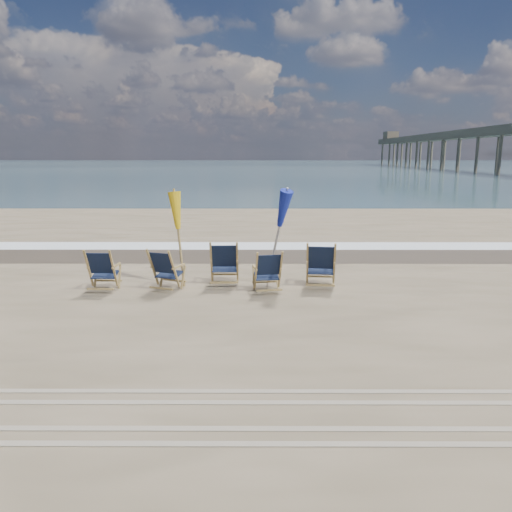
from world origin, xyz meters
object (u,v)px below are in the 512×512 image
at_px(beach_chair_2, 237,263).
at_px(fishing_pier, 494,144).
at_px(beach_chair_1, 174,271).
at_px(umbrella_blue, 276,208).
at_px(beach_chair_0, 114,270).
at_px(beach_chair_4, 334,266).
at_px(umbrella_yellow, 179,216).
at_px(beach_chair_3, 281,271).

xyz_separation_m(beach_chair_2, fishing_pier, (38.44, 70.88, 4.11)).
xyz_separation_m(beach_chair_1, umbrella_blue, (2.27, 0.55, 1.33)).
relative_size(beach_chair_0, beach_chair_4, 0.91).
distance_m(beach_chair_2, umbrella_blue, 1.56).
xyz_separation_m(umbrella_yellow, fishing_pier, (39.76, 70.89, 3.00)).
bearing_deg(umbrella_yellow, fishing_pier, 60.71).
height_order(beach_chair_1, umbrella_yellow, umbrella_yellow).
xyz_separation_m(beach_chair_4, umbrella_yellow, (-3.54, 0.26, 1.11)).
xyz_separation_m(beach_chair_2, umbrella_yellow, (-1.32, -0.01, 1.11)).
height_order(beach_chair_3, umbrella_blue, umbrella_blue).
distance_m(beach_chair_0, beach_chair_4, 4.95).
height_order(beach_chair_4, umbrella_yellow, umbrella_yellow).
distance_m(beach_chair_3, umbrella_yellow, 2.65).
xyz_separation_m(beach_chair_0, umbrella_blue, (3.62, 0.52, 1.32)).
relative_size(beach_chair_0, umbrella_yellow, 0.46).
bearing_deg(beach_chair_1, umbrella_yellow, -74.27).
bearing_deg(beach_chair_3, beach_chair_2, -39.93).
xyz_separation_m(beach_chair_0, beach_chair_2, (2.72, 0.56, 0.04)).
xyz_separation_m(beach_chair_1, fishing_pier, (39.81, 71.47, 4.16)).
bearing_deg(umbrella_blue, beach_chair_4, -10.23).
xyz_separation_m(beach_chair_3, umbrella_yellow, (-2.30, 0.58, 1.17)).
bearing_deg(beach_chair_2, beach_chair_0, 10.06).
bearing_deg(beach_chair_3, beach_chair_0, -9.16).
bearing_deg(beach_chair_1, beach_chair_3, -159.39).
bearing_deg(umbrella_yellow, beach_chair_0, -158.75).
bearing_deg(umbrella_blue, beach_chair_2, 177.67).
xyz_separation_m(umbrella_blue, fishing_pier, (37.54, 70.91, 2.83)).
height_order(beach_chair_1, beach_chair_4, beach_chair_4).
xyz_separation_m(beach_chair_3, umbrella_blue, (-0.09, 0.56, 1.33)).
distance_m(beach_chair_2, fishing_pier, 80.73).
bearing_deg(beach_chair_3, beach_chair_4, -174.01).
bearing_deg(beach_chair_4, beach_chair_2, -0.12).
bearing_deg(fishing_pier, beach_chair_4, -116.98).
bearing_deg(beach_chair_3, umbrella_yellow, -22.77).
xyz_separation_m(beach_chair_0, beach_chair_4, (4.94, 0.28, 0.05)).
xyz_separation_m(beach_chair_0, beach_chair_1, (1.35, -0.03, -0.01)).
height_order(beach_chair_4, fishing_pier, fishing_pier).
relative_size(umbrella_yellow, umbrella_blue, 0.92).
distance_m(beach_chair_1, umbrella_blue, 2.68).
height_order(beach_chair_1, beach_chair_2, beach_chair_2).
bearing_deg(umbrella_blue, umbrella_yellow, 179.43).
height_order(beach_chair_0, beach_chair_4, beach_chair_4).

